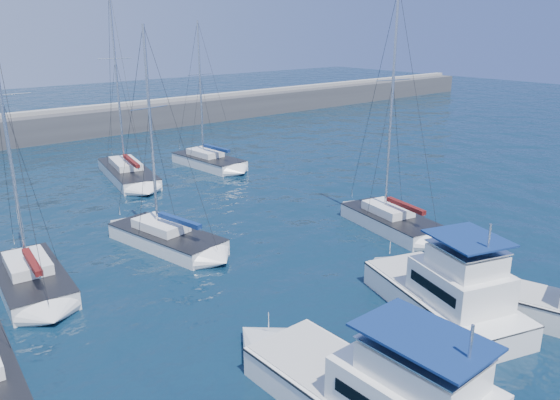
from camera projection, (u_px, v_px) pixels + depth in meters
ground at (376, 323)px, 24.83m from camera, size 220.00×220.00×0.00m
breakwater at (28, 133)px, 62.46m from camera, size 160.00×6.00×4.45m
motor_yacht_stbd_inner at (449, 295)px, 24.98m from camera, size 5.95×8.98×4.69m
sailboat_mid_b at (31, 278)px, 27.92m from camera, size 3.75×7.59×15.70m
sailboat_mid_c at (166, 238)px, 33.29m from camera, size 4.40×8.25×13.33m
sailboat_mid_e at (391, 221)px, 36.12m from camera, size 4.38×7.84×15.46m
sailboat_back_b at (128, 173)px, 47.74m from camera, size 4.99×10.28×16.37m
sailboat_back_c at (208, 161)px, 51.88m from camera, size 3.70×8.13×13.60m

